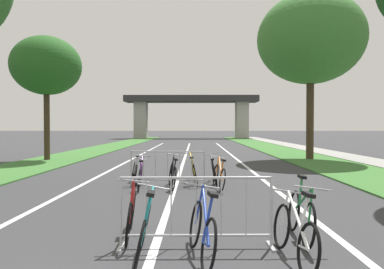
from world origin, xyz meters
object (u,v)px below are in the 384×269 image
bicycle_teal_3 (144,230)px  bicycle_red_6 (131,213)px  crowd_barrier_second (167,169)px  tree_left_oak_mid (46,66)px  bicycle_yellow_4 (194,171)px  bicycle_black_0 (173,175)px  tree_right_cypress_far (311,39)px  bicycle_white_1 (294,233)px  bicycle_silver_7 (135,171)px  bicycle_blue_5 (202,231)px  bicycle_orange_9 (219,176)px  bicycle_purple_2 (140,176)px  bicycle_black_10 (214,172)px  bicycle_green_8 (301,215)px  crowd_barrier_nearest (196,212)px

bicycle_teal_3 → bicycle_red_6: 0.97m
crowd_barrier_second → bicycle_red_6: (-0.20, -5.00, -0.14)m
tree_left_oak_mid → bicycle_yellow_4: (7.72, -7.53, -4.55)m
bicycle_black_0 → tree_right_cypress_far: bearing=44.7°
bicycle_white_1 → bicycle_red_6: 2.57m
bicycle_silver_7 → bicycle_blue_5: bearing=95.4°
bicycle_yellow_4 → bicycle_orange_9: bicycle_yellow_4 is taller
bicycle_purple_2 → bicycle_orange_9: (2.26, 0.07, 0.00)m
bicycle_red_6 → bicycle_purple_2: bearing=-89.5°
bicycle_red_6 → bicycle_black_10: size_ratio=0.95×
bicycle_white_1 → bicycle_teal_3: (-2.00, 0.15, -0.00)m
bicycle_yellow_4 → bicycle_blue_5: 6.43m
tree_left_oak_mid → tree_right_cypress_far: size_ratio=0.73×
bicycle_white_1 → bicycle_blue_5: bicycle_blue_5 is taller
bicycle_green_8 → bicycle_red_6: bearing=0.7°
tree_right_cypress_far → bicycle_white_1: tree_right_cypress_far is taller
tree_left_oak_mid → bicycle_white_1: tree_left_oak_mid is taller
bicycle_blue_5 → bicycle_green_8: size_ratio=1.02×
tree_left_oak_mid → crowd_barrier_nearest: size_ratio=2.85×
bicycle_blue_5 → bicycle_red_6: bicycle_red_6 is taller
tree_right_cypress_far → bicycle_red_6: (-7.22, -13.69, -6.09)m
bicycle_blue_5 → bicycle_orange_9: size_ratio=0.98×
tree_left_oak_mid → bicycle_black_10: size_ratio=3.78×
bicycle_blue_5 → bicycle_black_0: bearing=88.8°
crowd_barrier_second → bicycle_red_6: bearing=-92.3°
crowd_barrier_second → bicycle_yellow_4: bearing=28.1°
bicycle_red_6 → bicycle_blue_5: bearing=131.9°
bicycle_red_6 → bicycle_silver_7: bearing=-87.3°
crowd_barrier_second → bicycle_purple_2: crowd_barrier_second is taller
bicycle_yellow_4 → bicycle_purple_2: bearing=-150.8°
crowd_barrier_second → bicycle_black_0: size_ratio=1.30×
tree_left_oak_mid → bicycle_teal_3: 16.21m
crowd_barrier_second → bicycle_white_1: size_ratio=1.35×
bicycle_purple_2 → bicycle_green_8: bicycle_green_8 is taller
bicycle_silver_7 → bicycle_black_10: size_ratio=0.97×
tree_left_oak_mid → bicycle_black_0: bearing=-49.7°
crowd_barrier_second → bicycle_black_10: (1.43, 0.49, -0.16)m
crowd_barrier_second → bicycle_black_10: size_ratio=1.33×
bicycle_orange_9 → bicycle_silver_7: bearing=151.1°
bicycle_silver_7 → bicycle_green_8: (3.59, -5.72, 0.03)m
crowd_barrier_nearest → bicycle_teal_3: bearing=-151.7°
crowd_barrier_nearest → bicycle_silver_7: 6.43m
bicycle_black_0 → bicycle_white_1: bicycle_black_0 is taller
bicycle_black_0 → bicycle_orange_9: (1.34, -0.06, -0.01)m
bicycle_orange_9 → bicycle_black_10: 0.98m
bicycle_teal_3 → bicycle_green_8: (2.37, 0.79, 0.02)m
bicycle_yellow_4 → bicycle_blue_5: size_ratio=1.02×
bicycle_blue_5 → bicycle_orange_9: (0.60, 5.52, -0.02)m
bicycle_silver_7 → tree_right_cypress_far: bearing=-146.7°
bicycle_red_6 → crowd_barrier_nearest: bearing=147.0°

